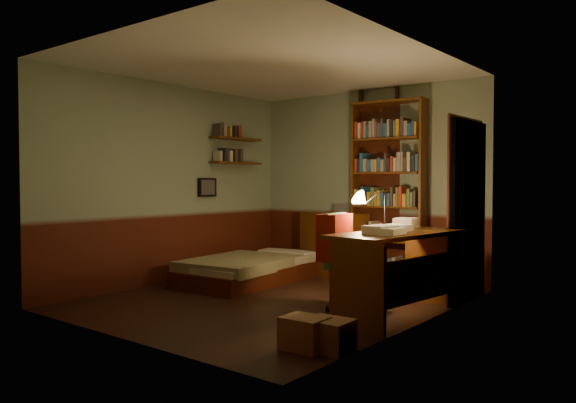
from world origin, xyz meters
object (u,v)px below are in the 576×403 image
Objects in this scene: desk at (397,274)px; desk_lamp at (385,203)px; bed at (250,260)px; dresser at (333,244)px; cardboard_box_b at (329,335)px; mini_stereo at (344,208)px; cardboard_box_a at (305,333)px; office_chair at (352,259)px; bookshelf at (389,192)px.

desk is 0.78m from desk_lamp.
desk is at bearing -14.73° from bed.
cardboard_box_b is (1.95, -2.95, -0.32)m from dresser.
desk_lamp is (1.46, -1.47, 0.15)m from mini_stereo.
desk is at bearing 87.99° from cardboard_box_a.
dresser is at bearing -138.50° from mini_stereo.
mini_stereo is at bearing 133.33° from desk_lamp.
desk_lamp is 1.97m from cardboard_box_a.
dresser is 2.16m from office_chair.
bed is 2.06m from bookshelf.
office_chair is (1.26, -1.81, -0.42)m from mini_stereo.
cardboard_box_b is at bearing -76.68° from bookshelf.
office_chair is at bearing -19.82° from bed.
cardboard_box_a is at bearing -83.89° from desk_lamp.
dresser is 4.42× the size of mini_stereo.
office_chair is at bearing -29.15° from dresser.
desk_lamp is 0.69m from office_chair.
desk is 4.42× the size of cardboard_box_b.
bookshelf is 1.96m from office_chair.
desk_lamp reaches higher than cardboard_box_a.
cardboard_box_a is 0.98× the size of cardboard_box_b.
cardboard_box_a is at bearing -80.03° from bookshelf.
bed is 5.61× the size of cardboard_box_a.
dresser reaches higher than desk.
bed reaches higher than cardboard_box_a.
dresser is 1.11m from bookshelf.
cardboard_box_b is at bearing -69.77° from mini_stereo.
office_chair reaches higher than cardboard_box_a.
desk_lamp reaches higher than office_chair.
cardboard_box_a is (0.42, -1.36, -0.40)m from office_chair.
mini_stereo is at bearing 118.50° from office_chair.
office_chair is 1.48m from cardboard_box_a.
mini_stereo is 0.65× the size of cardboard_box_b.
office_chair is at bearing -161.81° from desk.
mini_stereo is at bearing 142.66° from desk.
dresser is at bearing 122.50° from office_chair.
mini_stereo is 0.15× the size of desk.
cardboard_box_b is (0.12, -1.36, -0.29)m from desk.
desk is (1.73, -1.72, -0.54)m from mini_stereo.
dresser reaches higher than cardboard_box_a.
dresser is 3.54m from cardboard_box_a.
desk_lamp reaches higher than bed.
bed is 2.47m from desk.
cardboard_box_a is at bearing -79.44° from office_chair.
office_chair is (1.36, -1.68, 0.09)m from dresser.
bed is at bearing 140.66° from cardboard_box_a.
cardboard_box_b is at bearing -39.41° from bed.
dresser is 2.42m from desk.
bookshelf reaches higher than office_chair.
bookshelf is 3.44m from cardboard_box_a.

